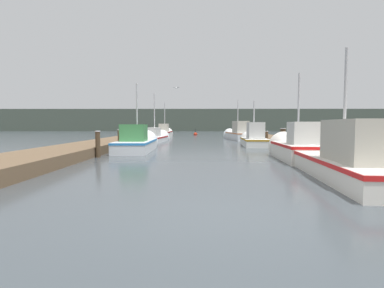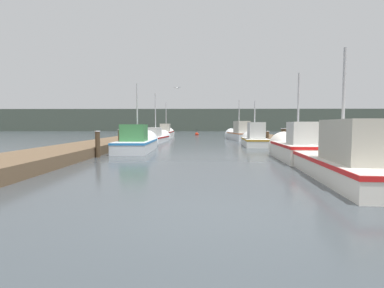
# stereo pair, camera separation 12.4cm
# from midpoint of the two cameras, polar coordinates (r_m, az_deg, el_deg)

# --- Properties ---
(ground_plane) EXTENTS (200.00, 200.00, 0.00)m
(ground_plane) POSITION_cam_midpoint_polar(r_m,az_deg,el_deg) (4.66, 5.67, -13.91)
(ground_plane) COLOR #3D4449
(dock_left) EXTENTS (2.48, 40.00, 0.43)m
(dock_left) POSITION_cam_midpoint_polar(r_m,az_deg,el_deg) (21.21, -14.30, 0.36)
(dock_left) COLOR brown
(dock_left) RESTS_ON ground_plane
(dock_right) EXTENTS (2.48, 40.00, 0.43)m
(dock_right) POSITION_cam_midpoint_polar(r_m,az_deg,el_deg) (21.42, 18.03, 0.33)
(dock_right) COLOR brown
(dock_right) RESTS_ON ground_plane
(distant_shore_ridge) EXTENTS (120.00, 16.00, 4.77)m
(distant_shore_ridge) POSITION_cam_midpoint_polar(r_m,az_deg,el_deg) (71.97, 1.19, 4.49)
(distant_shore_ridge) COLOR #424C42
(distant_shore_ridge) RESTS_ON ground_plane
(fishing_boat_0) EXTENTS (2.14, 6.34, 3.93)m
(fishing_boat_0) POSITION_cam_midpoint_polar(r_m,az_deg,el_deg) (9.18, 26.53, -2.52)
(fishing_boat_0) COLOR silver
(fishing_boat_0) RESTS_ON ground_plane
(fishing_boat_1) EXTENTS (1.83, 4.67, 3.87)m
(fishing_boat_1) POSITION_cam_midpoint_polar(r_m,az_deg,el_deg) (13.09, 19.40, -0.65)
(fishing_boat_1) COLOR silver
(fishing_boat_1) RESTS_ON ground_plane
(fishing_boat_2) EXTENTS (1.72, 5.74, 4.07)m
(fishing_boat_2) POSITION_cam_midpoint_polar(r_m,az_deg,el_deg) (16.74, -9.88, 0.26)
(fishing_boat_2) COLOR silver
(fishing_boat_2) RESTS_ON ground_plane
(fishing_boat_3) EXTENTS (1.77, 4.97, 3.43)m
(fishing_boat_3) POSITION_cam_midpoint_polar(r_m,az_deg,el_deg) (20.50, 11.94, 1.01)
(fishing_boat_3) COLOR silver
(fishing_boat_3) RESTS_ON ground_plane
(fishing_boat_4) EXTENTS (1.98, 5.75, 4.42)m
(fishing_boat_4) POSITION_cam_midpoint_polar(r_m,az_deg,el_deg) (24.90, -6.64, 1.27)
(fishing_boat_4) COLOR silver
(fishing_boat_4) RESTS_ON ground_plane
(fishing_boat_5) EXTENTS (2.02, 6.34, 4.02)m
(fishing_boat_5) POSITION_cam_midpoint_polar(r_m,az_deg,el_deg) (28.51, 8.95, 1.97)
(fishing_boat_5) COLOR silver
(fishing_boat_5) RESTS_ON ground_plane
(fishing_boat_6) EXTENTS (1.48, 6.10, 4.26)m
(fishing_boat_6) POSITION_cam_midpoint_polar(r_m,az_deg,el_deg) (34.15, -4.79, 2.15)
(fishing_boat_6) COLOR silver
(fishing_boat_6) RESTS_ON ground_plane
(mooring_piling_0) EXTENTS (0.23, 0.23, 1.15)m
(mooring_piling_0) POSITION_cam_midpoint_polar(r_m,az_deg,el_deg) (13.45, -17.28, 0.01)
(mooring_piling_0) COLOR #473523
(mooring_piling_0) RESTS_ON ground_plane
(mooring_piling_1) EXTENTS (0.34, 0.34, 0.96)m
(mooring_piling_1) POSITION_cam_midpoint_polar(r_m,az_deg,el_deg) (22.10, 14.22, 1.20)
(mooring_piling_1) COLOR #473523
(mooring_piling_1) RESTS_ON ground_plane
(mooring_piling_2) EXTENTS (0.28, 0.28, 1.14)m
(mooring_piling_2) POSITION_cam_midpoint_polar(r_m,az_deg,el_deg) (17.57, -13.29, 0.89)
(mooring_piling_2) COLOR #473523
(mooring_piling_2) RESTS_ON ground_plane
(mooring_piling_3) EXTENTS (0.34, 0.34, 1.20)m
(mooring_piling_3) POSITION_cam_midpoint_polar(r_m,az_deg,el_deg) (18.51, 17.21, 1.06)
(mooring_piling_3) COLOR #473523
(mooring_piling_3) RESTS_ON ground_plane
(channel_buoy) EXTENTS (0.48, 0.48, 0.98)m
(channel_buoy) POSITION_cam_midpoint_polar(r_m,az_deg,el_deg) (39.80, 1.03, 1.89)
(channel_buoy) COLOR red
(channel_buoy) RESTS_ON ground_plane
(seagull_lead) EXTENTS (0.56, 0.31, 0.12)m
(seagull_lead) POSITION_cam_midpoint_polar(r_m,az_deg,el_deg) (24.52, -2.70, 10.65)
(seagull_lead) COLOR white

